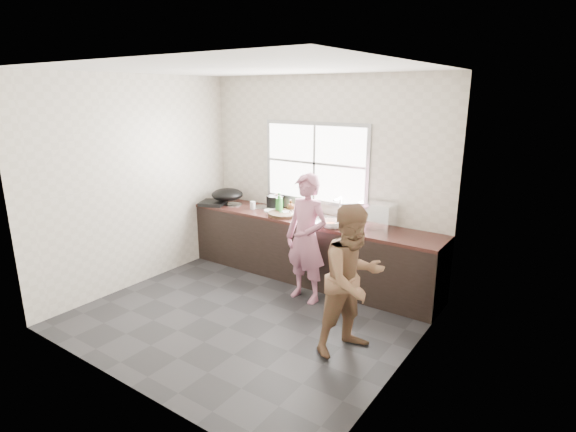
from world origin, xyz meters
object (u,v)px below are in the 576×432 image
Objects in this scene: bowl_mince at (299,215)px; bowl_held at (335,226)px; glass_jar at (253,205)px; cutting_board at (284,214)px; bowl_crabs at (330,225)px; wok at (227,194)px; dish_rack at (377,215)px; bottle_green at (279,203)px; burner at (213,203)px; bottle_brown_short at (291,206)px; black_pot at (275,202)px; plate_food at (272,211)px; bottle_brown_tall at (277,201)px; pot_lid_left at (233,205)px; person_side at (353,280)px; woman at (306,243)px; pot_lid_right at (261,207)px.

bowl_held is at bearing -14.85° from bowl_mince.
glass_jar reaches higher than bowl_held.
bowl_crabs is (0.79, -0.13, 0.01)m from cutting_board.
wok is 2.33m from dish_rack.
bowl_held is 1.93m from wok.
bowl_held is (0.64, -0.17, 0.01)m from bowl_mince.
bottle_green is 0.83× the size of burner.
dish_rack is at bearing -0.49° from bottle_brown_short.
black_pot is 0.21m from plate_food.
bottle_brown_tall is 1.62× the size of glass_jar.
bottle_green is at bearing 2.49° from pot_lid_left.
person_side is at bearing -53.27° from bowl_held.
dish_rack is at bearing 40.90° from bowl_held.
woman is at bearing -36.11° from black_pot.
black_pot is at bearing 138.77° from bottle_green.
woman is 9.71× the size of bottle_brown_short.
pot_lid_left and pot_lid_right have the same top height.
wok reaches higher than bowl_held.
plate_food is at bearing -148.26° from bottle_brown_short.
glass_jar is (-1.23, 0.49, 0.18)m from woman.
dish_rack reaches higher than plate_food.
person_side is 3.21× the size of wok.
dish_rack is (1.61, -0.09, 0.06)m from bottle_brown_tall.
bowl_crabs is (0.58, -0.17, 0.01)m from bowl_mince.
plate_food is 1.29× the size of bottle_brown_tall.
glass_jar is at bearing -126.63° from bottle_brown_tall.
burner is at bearing -153.87° from bottle_brown_tall.
plate_food is at bearing 12.08° from burner.
dish_rack reaches higher than pot_lid_right.
glass_jar is 0.24× the size of wok.
bowl_mince is at bearing 1.41° from glass_jar.
glass_jar is 0.44× the size of pot_lid_right.
bottle_brown_short is 1.36× the size of glass_jar.
bottle_green is at bearing 78.28° from person_side.
wok is at bearing -176.47° from plate_food.
black_pot is 0.22m from pot_lid_right.
wok is at bearing -179.93° from bowl_mince.
dish_rack reaches higher than black_pot.
black_pot is at bearing 19.53° from pot_lid_left.
woman is at bearing -10.80° from burner.
bowl_mince is 0.67m from bowl_held.
woman is 1.10m from plate_food.
bottle_brown_tall is at bearing 158.91° from bowl_crabs.
bottle_green is (0.21, -0.18, 0.05)m from black_pot.
bowl_crabs is 0.96m from bottle_green.
bottle_brown_short is at bearing -6.75° from black_pot.
bottle_green is (-0.93, 0.21, 0.11)m from bowl_crabs.
cutting_board is 0.29m from plate_food.
person_side is 2.20m from bottle_brown_short.
black_pot reaches higher than bowl_held.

